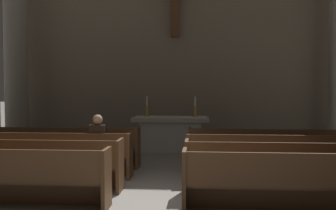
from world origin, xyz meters
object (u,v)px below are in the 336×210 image
Objects in this scene: pew_right_row_2 at (290,168)px; altar at (171,133)px; pew_right_row_3 at (279,157)px; candlestick_left at (147,110)px; column_left_fourth at (16,32)px; candlestick_right at (195,111)px; pew_left_row_3 at (44,154)px; pew_right_row_1 at (307,183)px; pew_left_row_2 at (22,164)px; lone_worshipper at (99,144)px; pew_right_row_4 at (269,149)px; pew_left_row_4 at (62,147)px.

altar is at bearing 117.81° from pew_right_row_2.
candlestick_left reaches higher than pew_right_row_3.
candlestick_right is at bearing -12.53° from column_left_fourth.
column_left_fourth is at bearing 147.72° from pew_right_row_3.
candlestick_left is at bearing 63.98° from pew_left_row_3.
pew_right_row_1 is 5.94m from candlestick_right.
altar reaches higher than pew_right_row_3.
pew_left_row_2 is 1.00× the size of pew_left_row_3.
pew_right_row_1 is at bearing -23.86° from pew_left_row_3.
lone_worshipper is (-1.26, -3.47, 0.16)m from altar.
pew_left_row_2 is 4.93m from candlestick_left.
lone_worshipper is (1.15, 1.11, 0.22)m from pew_left_row_2.
pew_left_row_2 is 5.27m from pew_right_row_4.
column_left_fourth is (-7.63, 3.75, 3.19)m from pew_right_row_4.
candlestick_right is (5.92, -1.32, -2.47)m from column_left_fourth.
lone_worshipper is (-3.67, 0.04, 0.22)m from pew_right_row_3.
pew_left_row_3 is 1.00× the size of pew_right_row_1.
pew_right_row_4 is (0.00, 1.07, 0.00)m from pew_right_row_3.
pew_right_row_2 is 1.67× the size of altar.
pew_right_row_3 is 3.97m from candlestick_right.
pew_left_row_4 is 4.02m from candlestick_right.
pew_right_row_1 is 6.13m from altar.
lone_worshipper is at bearing 163.25° from pew_right_row_2.
pew_right_row_1 is (4.82, -1.07, 0.00)m from pew_left_row_2.
column_left_fourth is 5.68× the size of lone_worshipper.
pew_right_row_1 and pew_right_row_3 have the same top height.
pew_right_row_1 is 2.13m from pew_right_row_3.
pew_left_row_4 is 5.79m from pew_right_row_1.
lone_worshipper is at bearing -99.18° from candlestick_left.
pew_left_row_2 is 2.13m from pew_left_row_4.
pew_right_row_1 is 6.24× the size of candlestick_left.
column_left_fourth is at bearing 153.81° from pew_right_row_4.
pew_right_row_3 is (4.82, 1.07, 0.00)m from pew_left_row_2.
pew_left_row_3 and pew_right_row_3 have the same top height.
pew_right_row_2 is 10.15m from column_left_fourth.
pew_right_row_3 is at bearing 12.47° from pew_left_row_2.
column_left_fourth reaches higher than lone_worshipper.
lone_worshipper is (-3.67, 1.11, 0.22)m from pew_right_row_2.
candlestick_right reaches higher than pew_right_row_2.
lone_worshipper is at bearing -109.98° from altar.
lone_worshipper is at bearing 43.84° from pew_left_row_2.
pew_left_row_3 is at bearing -167.53° from pew_right_row_4.
pew_right_row_4 is at bearing 90.00° from pew_right_row_3.
candlestick_right reaches higher than lone_worshipper.
pew_right_row_3 is at bearing 0.00° from pew_left_row_3.
pew_right_row_2 is 1.00× the size of pew_right_row_3.
pew_left_row_2 is at bearing -124.24° from candlestick_right.
candlestick_left reaches higher than pew_left_row_2.
lone_worshipper reaches higher than pew_right_row_4.
altar is (-2.41, 4.57, 0.06)m from pew_right_row_2.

